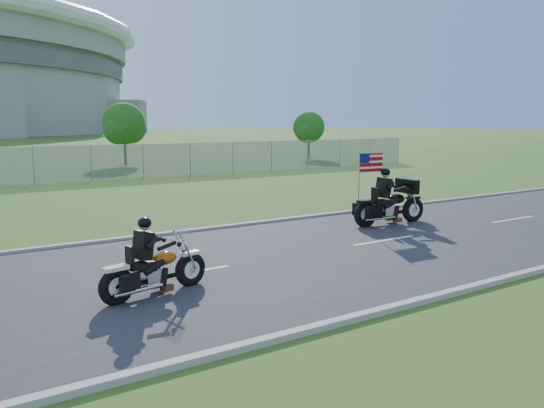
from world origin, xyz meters
TOP-DOWN VIEW (x-y plane):
  - ground at (0.00, 0.00)m, footprint 420.00×420.00m
  - road at (0.00, 0.00)m, footprint 120.00×8.00m
  - curb_north at (0.00, 4.05)m, footprint 120.00×0.18m
  - curb_south at (0.00, -4.05)m, footprint 120.00×0.18m
  - tree_fence_near at (6.04, 30.04)m, footprint 3.52×3.28m
  - tree_fence_far at (22.04, 28.03)m, footprint 3.08×2.87m
  - motorcycle_lead at (-3.03, -1.01)m, footprint 2.32×0.87m
  - motorcycle_follow at (5.89, 1.70)m, footprint 2.79×0.95m

SIDE VIEW (x-z plane):
  - ground at x=0.00m, z-range 0.00..0.00m
  - road at x=0.00m, z-range 0.00..0.04m
  - curb_north at x=0.00m, z-range -0.01..0.11m
  - curb_south at x=0.00m, z-range -0.01..0.11m
  - motorcycle_lead at x=-3.03m, z-range -0.29..1.29m
  - motorcycle_follow at x=5.89m, z-range -0.53..1.80m
  - tree_fence_far at x=22.04m, z-range 0.54..4.74m
  - tree_fence_near at x=6.04m, z-range 0.60..5.35m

